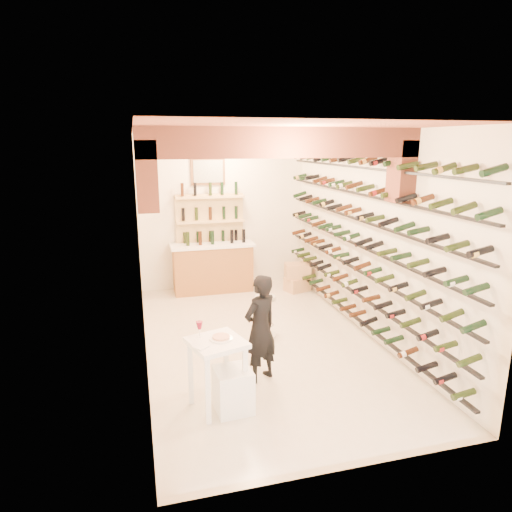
{
  "coord_description": "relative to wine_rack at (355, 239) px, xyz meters",
  "views": [
    {
      "loc": [
        -1.77,
        -6.36,
        3.02
      ],
      "look_at": [
        0.0,
        0.3,
        1.3
      ],
      "focal_mm": 31.95,
      "sensor_mm": 36.0,
      "label": 1
    }
  ],
  "objects": [
    {
      "name": "back_counter",
      "position": [
        -1.83,
        2.65,
        -1.02
      ],
      "size": [
        1.7,
        0.62,
        1.29
      ],
      "color": "#9C6330",
      "rests_on": "ground"
    },
    {
      "name": "white_stool",
      "position": [
        -2.35,
        -1.74,
        -1.29
      ],
      "size": [
        0.44,
        0.44,
        0.51
      ],
      "primitive_type": "cube",
      "rotation": [
        0.0,
        0.0,
        0.07
      ],
      "color": "white",
      "rests_on": "ground"
    },
    {
      "name": "ground",
      "position": [
        -1.53,
        0.0,
        -1.55
      ],
      "size": [
        6.0,
        6.0,
        0.0
      ],
      "primitive_type": "plane",
      "color": "beige",
      "rests_on": "ground"
    },
    {
      "name": "tasting_table",
      "position": [
        -2.51,
        -1.63,
        -0.86
      ],
      "size": [
        0.72,
        0.72,
        1.02
      ],
      "rotation": [
        0.0,
        0.0,
        0.29
      ],
      "color": "white",
      "rests_on": "ground"
    },
    {
      "name": "person",
      "position": [
        -1.86,
        -1.14,
        -0.84
      ],
      "size": [
        0.62,
        0.55,
        1.43
      ],
      "primitive_type": "imported",
      "rotation": [
        0.0,
        0.0,
        3.65
      ],
      "color": "black",
      "rests_on": "ground"
    },
    {
      "name": "chrome_barstool",
      "position": [
        -1.41,
        0.16,
        -1.16
      ],
      "size": [
        0.35,
        0.35,
        0.68
      ],
      "rotation": [
        0.0,
        0.0,
        -0.21
      ],
      "color": "silver",
      "rests_on": "ground"
    },
    {
      "name": "back_shelving",
      "position": [
        -1.83,
        2.89,
        -0.38
      ],
      "size": [
        1.4,
        0.31,
        2.73
      ],
      "color": "tan",
      "rests_on": "ground"
    },
    {
      "name": "crate_lower",
      "position": [
        -0.13,
        2.2,
        -1.4
      ],
      "size": [
        0.56,
        0.47,
        0.29
      ],
      "primitive_type": "cube",
      "rotation": [
        0.0,
        0.0,
        0.32
      ],
      "color": "tan",
      "rests_on": "ground"
    },
    {
      "name": "wine_rack",
      "position": [
        0.0,
        0.0,
        0.0
      ],
      "size": [
        0.32,
        5.7,
        2.56
      ],
      "color": "black",
      "rests_on": "ground"
    },
    {
      "name": "room_shell",
      "position": [
        -1.53,
        -0.26,
        0.7
      ],
      "size": [
        3.52,
        6.02,
        3.21
      ],
      "color": "silver",
      "rests_on": "ground"
    },
    {
      "name": "crate_upper",
      "position": [
        -0.13,
        2.2,
        -1.11
      ],
      "size": [
        0.56,
        0.43,
        0.3
      ],
      "primitive_type": "cube",
      "rotation": [
        0.0,
        0.0,
        -0.17
      ],
      "color": "tan",
      "rests_on": "crate_lower"
    }
  ]
}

